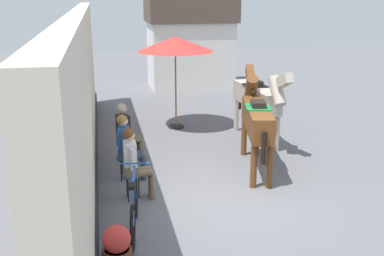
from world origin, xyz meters
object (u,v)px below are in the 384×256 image
at_px(seated_visitor_middle, 127,144).
at_px(saddled_horse_far, 258,98).
at_px(cafe_parasol, 175,45).
at_px(seated_visitor_near, 134,160).
at_px(flower_planter_near, 117,246).
at_px(saddled_horse_near, 256,117).
at_px(seated_visitor_far, 126,129).
at_px(leaning_bicycle, 134,209).

height_order(seated_visitor_middle, saddled_horse_far, saddled_horse_far).
relative_size(saddled_horse_far, cafe_parasol, 1.16).
bearing_deg(seated_visitor_near, flower_planter_near, -100.71).
height_order(seated_visitor_near, saddled_horse_near, saddled_horse_near).
distance_m(seated_visitor_middle, saddled_horse_near, 2.81).
distance_m(seated_visitor_near, seated_visitor_middle, 0.99).
relative_size(seated_visitor_near, seated_visitor_far, 1.00).
distance_m(seated_visitor_far, leaning_bicycle, 3.31).
distance_m(leaning_bicycle, cafe_parasol, 6.39).
xyz_separation_m(seated_visitor_middle, saddled_horse_far, (3.44, 1.92, 0.38)).
bearing_deg(seated_visitor_near, seated_visitor_middle, 93.47).
bearing_deg(seated_visitor_far, saddled_horse_near, -18.17).
distance_m(saddled_horse_far, cafe_parasol, 2.77).
distance_m(saddled_horse_near, cafe_parasol, 3.86).
xyz_separation_m(seated_visitor_middle, saddled_horse_near, (2.78, 0.13, 0.38)).
xyz_separation_m(seated_visitor_near, seated_visitor_far, (-0.02, 2.01, 0.00)).
xyz_separation_m(seated_visitor_far, saddled_horse_far, (3.40, 0.90, 0.38)).
distance_m(saddled_horse_near, leaning_bicycle, 3.78).
xyz_separation_m(seated_visitor_far, flower_planter_near, (-0.40, -4.26, -0.44)).
relative_size(seated_visitor_far, cafe_parasol, 0.54).
bearing_deg(seated_visitor_far, saddled_horse_far, 14.73).
bearing_deg(seated_visitor_middle, seated_visitor_far, 87.85).
bearing_deg(seated_visitor_middle, flower_planter_near, -96.44).
relative_size(seated_visitor_middle, saddled_horse_far, 0.46).
xyz_separation_m(seated_visitor_far, saddled_horse_near, (2.74, -0.90, 0.38)).
relative_size(seated_visitor_middle, cafe_parasol, 0.54).
relative_size(seated_visitor_middle, flower_planter_near, 2.17).
bearing_deg(leaning_bicycle, flower_planter_near, -108.11).
bearing_deg(seated_visitor_near, leaning_bicycle, -94.79).
bearing_deg(seated_visitor_middle, leaning_bicycle, -91.19).
bearing_deg(cafe_parasol, seated_visitor_near, -108.55).
height_order(seated_visitor_near, seated_visitor_far, same).
bearing_deg(saddled_horse_far, saddled_horse_near, -110.22).
xyz_separation_m(leaning_bicycle, cafe_parasol, (1.64, 5.86, 1.97)).
bearing_deg(seated_visitor_near, saddled_horse_near, 22.27).
distance_m(seated_visitor_middle, seated_visitor_far, 1.03).
height_order(saddled_horse_near, flower_planter_near, saddled_horse_near).
distance_m(seated_visitor_near, seated_visitor_far, 2.02).
bearing_deg(leaning_bicycle, saddled_horse_near, 40.18).
bearing_deg(leaning_bicycle, cafe_parasol, 74.32).
xyz_separation_m(seated_visitor_near, leaning_bicycle, (-0.11, -1.27, -0.38)).
bearing_deg(leaning_bicycle, seated_visitor_near, 85.21).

